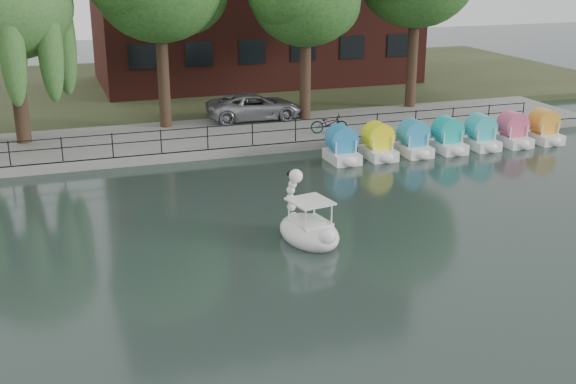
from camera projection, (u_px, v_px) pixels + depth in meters
ground_plane at (318, 285)px, 19.31m from camera, size 120.00×120.00×0.00m
promenade at (195, 138)px, 33.61m from camera, size 40.00×6.00×0.40m
kerb at (209, 154)px, 30.96m from camera, size 40.00×0.25×0.40m
land_strip at (150, 88)px, 46.19m from camera, size 60.00×22.00×0.36m
railing at (207, 132)px, 30.84m from camera, size 32.00×0.05×1.00m
willow_mid at (9, 7)px, 30.30m from camera, size 5.32×5.32×8.15m
minivan at (254, 105)px, 36.23m from camera, size 2.60×5.53×1.53m
bicycle at (329, 123)px, 33.59m from camera, size 0.98×1.81×1.00m
swan_boat at (308, 226)px, 22.13m from camera, size 1.98×2.71×2.09m
pedal_boat_row at (448, 138)px, 32.02m from camera, size 11.35×1.70×1.40m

